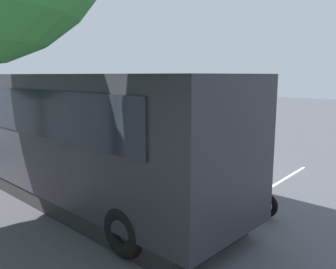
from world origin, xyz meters
TOP-DOWN VIEW (x-y plane):
  - ground_plane at (0.00, 0.00)m, footprint 80.00×80.00m
  - tour_bus at (0.52, 4.73)m, footprint 10.68×2.86m
  - spectator_far_left at (-1.72, 2.24)m, footprint 0.58×0.36m
  - spectator_left at (-0.53, 2.07)m, footprint 0.57×0.31m
  - spectator_centre at (0.84, 2.20)m, footprint 0.57×0.32m
  - spectator_right at (2.11, 2.04)m, footprint 0.57×0.39m
  - parked_motorcycle_silver at (-3.53, 2.71)m, footprint 2.05×0.58m
  - parked_motorcycle_dark at (3.29, 2.86)m, footprint 2.05×0.58m
  - stunt_motorcycle at (1.37, -1.81)m, footprint 1.98×0.67m
  - bay_line_b at (-3.38, -0.47)m, footprint 0.21×3.73m
  - bay_line_c at (-0.59, -0.47)m, footprint 0.21×3.64m
  - bay_line_d at (2.20, -0.47)m, footprint 0.23×4.22m
  - bay_line_e at (5.00, -0.47)m, footprint 0.23×4.37m

SIDE VIEW (x-z plane):
  - ground_plane at x=0.00m, z-range 0.00..0.00m
  - bay_line_b at x=-3.38m, z-range 0.00..0.01m
  - bay_line_c at x=-0.59m, z-range 0.00..0.01m
  - bay_line_d at x=2.20m, z-range 0.00..0.01m
  - bay_line_e at x=5.00m, z-range 0.00..0.01m
  - parked_motorcycle_silver at x=-3.53m, z-range -0.01..0.97m
  - parked_motorcycle_dark at x=3.29m, z-range -0.01..0.97m
  - spectator_right at x=2.11m, z-range 0.15..1.83m
  - stunt_motorcycle at x=1.37m, z-range 0.14..1.90m
  - spectator_left at x=-0.53m, z-range 0.17..1.93m
  - spectator_centre at x=0.84m, z-range 0.17..1.94m
  - spectator_far_left at x=-1.72m, z-range 0.18..1.95m
  - tour_bus at x=0.52m, z-range 0.02..3.27m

